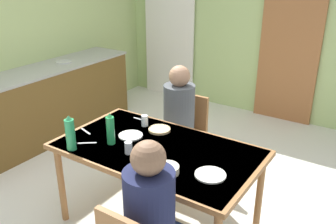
{
  "coord_description": "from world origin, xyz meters",
  "views": [
    {
      "loc": [
        1.86,
        -2.31,
        2.11
      ],
      "look_at": [
        0.39,
        -0.08,
        1.0
      ],
      "focal_mm": 39.03,
      "sensor_mm": 36.0,
      "label": 1
    }
  ],
  "objects_px": {
    "person_near_diner": "(151,208)",
    "serving_bowl_center": "(167,169)",
    "kitchen_counter": "(45,103)",
    "dining_table": "(158,155)",
    "water_bottle_green_near": "(70,134)",
    "person_far_diner": "(178,110)",
    "chair_far_diner": "(185,132)",
    "water_bottle_green_far": "(110,129)"
  },
  "relations": [
    {
      "from": "kitchen_counter",
      "to": "water_bottle_green_far",
      "type": "height_order",
      "value": "water_bottle_green_far"
    },
    {
      "from": "dining_table",
      "to": "person_near_diner",
      "type": "height_order",
      "value": "person_near_diner"
    },
    {
      "from": "dining_table",
      "to": "serving_bowl_center",
      "type": "xyz_separation_m",
      "value": [
        0.27,
        -0.27,
        0.09
      ]
    },
    {
      "from": "person_far_diner",
      "to": "serving_bowl_center",
      "type": "relative_size",
      "value": 4.53
    },
    {
      "from": "dining_table",
      "to": "chair_far_diner",
      "type": "relative_size",
      "value": 1.83
    },
    {
      "from": "kitchen_counter",
      "to": "serving_bowl_center",
      "type": "height_order",
      "value": "kitchen_counter"
    },
    {
      "from": "kitchen_counter",
      "to": "serving_bowl_center",
      "type": "relative_size",
      "value": 14.78
    },
    {
      "from": "person_far_diner",
      "to": "serving_bowl_center",
      "type": "distance_m",
      "value": 1.06
    },
    {
      "from": "water_bottle_green_far",
      "to": "serving_bowl_center",
      "type": "distance_m",
      "value": 0.64
    },
    {
      "from": "kitchen_counter",
      "to": "serving_bowl_center",
      "type": "distance_m",
      "value": 2.62
    },
    {
      "from": "person_far_diner",
      "to": "water_bottle_green_far",
      "type": "relative_size",
      "value": 2.91
    },
    {
      "from": "kitchen_counter",
      "to": "dining_table",
      "type": "bearing_deg",
      "value": -16.4
    },
    {
      "from": "person_near_diner",
      "to": "serving_bowl_center",
      "type": "relative_size",
      "value": 4.53
    },
    {
      "from": "person_far_diner",
      "to": "water_bottle_green_near",
      "type": "height_order",
      "value": "person_far_diner"
    },
    {
      "from": "person_far_diner",
      "to": "person_near_diner",
      "type": "bearing_deg",
      "value": 115.8
    },
    {
      "from": "person_far_diner",
      "to": "water_bottle_green_near",
      "type": "bearing_deg",
      "value": 73.57
    },
    {
      "from": "kitchen_counter",
      "to": "person_far_diner",
      "type": "height_order",
      "value": "person_far_diner"
    },
    {
      "from": "water_bottle_green_near",
      "to": "person_near_diner",
      "type": "bearing_deg",
      "value": -16.58
    },
    {
      "from": "person_near_diner",
      "to": "serving_bowl_center",
      "type": "bearing_deg",
      "value": 111.26
    },
    {
      "from": "kitchen_counter",
      "to": "person_far_diner",
      "type": "xyz_separation_m",
      "value": [
        1.94,
        0.04,
        0.33
      ]
    },
    {
      "from": "dining_table",
      "to": "chair_far_diner",
      "type": "bearing_deg",
      "value": 105.69
    },
    {
      "from": "person_near_diner",
      "to": "water_bottle_green_near",
      "type": "relative_size",
      "value": 2.7
    },
    {
      "from": "chair_far_diner",
      "to": "water_bottle_green_far",
      "type": "distance_m",
      "value": 1.04
    },
    {
      "from": "chair_far_diner",
      "to": "water_bottle_green_far",
      "type": "relative_size",
      "value": 3.29
    },
    {
      "from": "chair_far_diner",
      "to": "person_far_diner",
      "type": "xyz_separation_m",
      "value": [
        -0.0,
        -0.14,
        0.28
      ]
    },
    {
      "from": "person_far_diner",
      "to": "water_bottle_green_near",
      "type": "distance_m",
      "value": 1.11
    },
    {
      "from": "person_far_diner",
      "to": "water_bottle_green_far",
      "type": "bearing_deg",
      "value": 81.59
    },
    {
      "from": "kitchen_counter",
      "to": "chair_far_diner",
      "type": "xyz_separation_m",
      "value": [
        1.94,
        0.17,
        0.05
      ]
    },
    {
      "from": "dining_table",
      "to": "person_far_diner",
      "type": "height_order",
      "value": "person_far_diner"
    },
    {
      "from": "chair_far_diner",
      "to": "person_near_diner",
      "type": "relative_size",
      "value": 1.13
    },
    {
      "from": "water_bottle_green_near",
      "to": "dining_table",
      "type": "bearing_deg",
      "value": 35.6
    },
    {
      "from": "chair_far_diner",
      "to": "person_far_diner",
      "type": "distance_m",
      "value": 0.31
    },
    {
      "from": "kitchen_counter",
      "to": "chair_far_diner",
      "type": "relative_size",
      "value": 2.89
    },
    {
      "from": "water_bottle_green_far",
      "to": "serving_bowl_center",
      "type": "bearing_deg",
      "value": -11.09
    },
    {
      "from": "kitchen_counter",
      "to": "person_near_diner",
      "type": "bearing_deg",
      "value": -26.87
    },
    {
      "from": "chair_far_diner",
      "to": "person_near_diner",
      "type": "distance_m",
      "value": 1.65
    },
    {
      "from": "person_far_diner",
      "to": "water_bottle_green_near",
      "type": "relative_size",
      "value": 2.7
    },
    {
      "from": "dining_table",
      "to": "water_bottle_green_near",
      "type": "height_order",
      "value": "water_bottle_green_near"
    },
    {
      "from": "water_bottle_green_near",
      "to": "water_bottle_green_far",
      "type": "height_order",
      "value": "water_bottle_green_near"
    },
    {
      "from": "dining_table",
      "to": "water_bottle_green_far",
      "type": "bearing_deg",
      "value": -157.25
    },
    {
      "from": "dining_table",
      "to": "water_bottle_green_near",
      "type": "bearing_deg",
      "value": -144.4
    },
    {
      "from": "person_near_diner",
      "to": "serving_bowl_center",
      "type": "xyz_separation_m",
      "value": [
        -0.16,
        0.41,
        -0.0
      ]
    }
  ]
}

